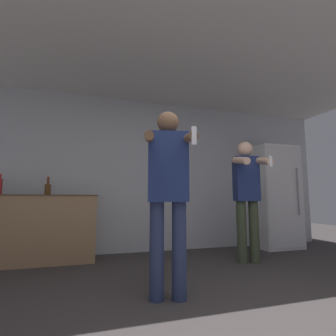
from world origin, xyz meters
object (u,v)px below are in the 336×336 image
(person_man_side, at_px, (247,191))
(bottle_dark_rum, at_px, (0,186))
(person_woman_foreground, at_px, (168,186))
(bottle_red_label, at_px, (48,188))
(refrigerator, at_px, (273,197))

(person_man_side, bearing_deg, bottle_dark_rum, 165.59)
(person_woman_foreground, relative_size, person_man_side, 0.99)
(person_woman_foreground, bearing_deg, person_man_side, 32.79)
(bottle_dark_rum, distance_m, bottle_red_label, 0.58)
(refrigerator, distance_m, bottle_red_label, 3.77)
(refrigerator, distance_m, person_man_side, 1.41)
(person_woman_foreground, height_order, person_man_side, person_man_side)
(refrigerator, distance_m, bottle_dark_rum, 4.35)
(bottle_dark_rum, bearing_deg, bottle_red_label, 0.00)
(bottle_red_label, bearing_deg, bottle_dark_rum, 180.00)
(refrigerator, distance_m, person_woman_foreground, 3.13)
(bottle_red_label, bearing_deg, person_woman_foreground, -55.89)
(refrigerator, relative_size, person_man_side, 1.08)
(refrigerator, bearing_deg, person_woman_foreground, -145.39)
(refrigerator, height_order, person_man_side, refrigerator)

